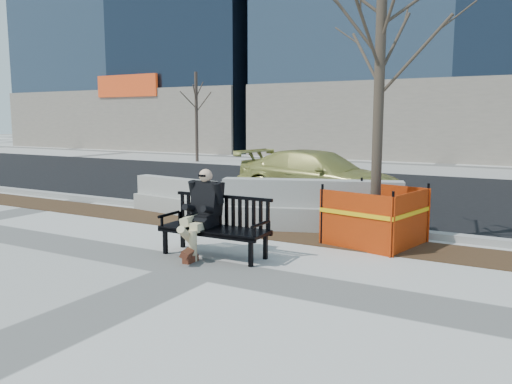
% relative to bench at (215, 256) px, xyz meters
% --- Properties ---
extents(ground, '(120.00, 120.00, 0.00)m').
position_rel_bench_xyz_m(ground, '(0.17, -0.64, 0.00)').
color(ground, beige).
rests_on(ground, ground).
extents(mulch_strip, '(40.00, 1.20, 0.02)m').
position_rel_bench_xyz_m(mulch_strip, '(0.17, 1.96, 0.00)').
color(mulch_strip, '#47301C').
rests_on(mulch_strip, ground).
extents(asphalt_street, '(60.00, 10.40, 0.01)m').
position_rel_bench_xyz_m(asphalt_street, '(0.17, 8.16, 0.00)').
color(asphalt_street, black).
rests_on(asphalt_street, ground).
extents(curb, '(60.00, 0.25, 0.12)m').
position_rel_bench_xyz_m(curb, '(0.17, 2.91, 0.06)').
color(curb, '#9E9B93').
rests_on(curb, ground).
extents(bench, '(1.79, 0.68, 0.94)m').
position_rel_bench_xyz_m(bench, '(0.00, 0.00, 0.00)').
color(bench, black).
rests_on(bench, ground).
extents(seated_man, '(0.60, 0.97, 1.34)m').
position_rel_bench_xyz_m(seated_man, '(-0.24, 0.04, 0.00)').
color(seated_man, black).
rests_on(seated_man, ground).
extents(tree_fence, '(2.44, 2.44, 5.15)m').
position_rel_bench_xyz_m(tree_fence, '(1.90, 2.06, 0.00)').
color(tree_fence, '#D93C0A').
rests_on(tree_fence, ground).
extents(sedan, '(4.67, 2.37, 1.30)m').
position_rel_bench_xyz_m(sedan, '(-0.75, 5.88, 0.00)').
color(sedan, '#A5A14C').
rests_on(sedan, ground).
extents(jersey_barrier_left, '(2.84, 0.94, 0.80)m').
position_rel_bench_xyz_m(jersey_barrier_left, '(-2.61, 2.63, 0.00)').
color(jersey_barrier_left, '#A5A39A').
rests_on(jersey_barrier_left, ground).
extents(jersey_barrier_right, '(3.44, 1.80, 0.98)m').
position_rel_bench_xyz_m(jersey_barrier_right, '(0.51, 2.54, 0.00)').
color(jersey_barrier_right, '#9F9D95').
rests_on(jersey_barrier_right, ground).
extents(far_tree_left, '(2.18, 2.18, 4.68)m').
position_rel_bench_xyz_m(far_tree_left, '(-10.74, 14.29, 0.00)').
color(far_tree_left, '#4C3C31').
rests_on(far_tree_left, ground).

